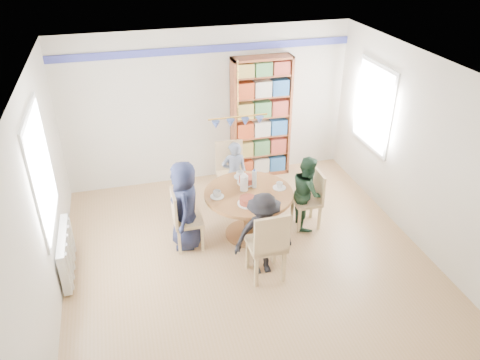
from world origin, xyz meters
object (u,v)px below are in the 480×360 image
object	(u,v)px
radiator	(66,253)
dining_table	(249,203)
bookshelf	(261,119)
chair_far	(231,169)
person_left	(185,205)
person_right	(307,192)
person_near	(263,235)
chair_near	(268,243)
chair_left	(182,217)
chair_right	(311,197)
person_far	(234,174)

from	to	relation	value
radiator	dining_table	xyz separation A→B (m)	(2.58, 0.23, 0.21)
bookshelf	chair_far	bearing A→B (deg)	-135.16
chair_far	person_left	bearing A→B (deg)	-131.42
chair_far	radiator	bearing A→B (deg)	-153.28
chair_far	person_left	world-z (taller)	person_left
person_left	person_right	bearing A→B (deg)	96.62
bookshelf	person_left	bearing A→B (deg)	-133.02
person_left	person_right	distance (m)	1.88
dining_table	person_right	bearing A→B (deg)	2.40
person_right	person_near	xyz separation A→B (m)	(-0.98, -0.89, 0.02)
chair_far	person_right	bearing A→B (deg)	-47.64
dining_table	chair_near	size ratio (longest dim) A/B	1.22
chair_left	radiator	bearing A→B (deg)	-173.16
person_right	chair_left	bearing A→B (deg)	102.26
dining_table	person_left	distance (m)	0.95
person_right	dining_table	bearing A→B (deg)	102.42
chair_left	person_right	size ratio (longest dim) A/B	0.79
person_near	bookshelf	size ratio (longest dim) A/B	0.55
person_near	bookshelf	world-z (taller)	bookshelf
chair_right	chair_far	xyz separation A→B (m)	(-1.01, 1.05, 0.07)
chair_far	person_near	world-z (taller)	person_near
dining_table	bookshelf	size ratio (longest dim) A/B	0.59
person_near	person_right	bearing A→B (deg)	42.84
chair_left	person_near	world-z (taller)	person_near
radiator	chair_right	size ratio (longest dim) A/B	1.10
radiator	person_far	world-z (taller)	person_far
person_far	person_right	bearing A→B (deg)	142.05
radiator	person_far	xyz separation A→B (m)	(2.60, 1.14, 0.22)
dining_table	person_near	bearing A→B (deg)	-93.21
dining_table	person_far	xyz separation A→B (m)	(0.02, 0.91, 0.01)
dining_table	person_near	xyz separation A→B (m)	(-0.05, -0.85, 0.05)
person_left	chair_far	bearing A→B (deg)	144.38
radiator	person_far	size ratio (longest dim) A/B	0.88
radiator	dining_table	world-z (taller)	dining_table
person_right	person_far	size ratio (longest dim) A/B	1.03
chair_left	chair_far	bearing A→B (deg)	48.33
person_right	person_near	bearing A→B (deg)	142.18
chair_far	person_near	xyz separation A→B (m)	(-0.04, -1.92, 0.04)
chair_left	person_left	world-z (taller)	person_left
person_left	radiator	bearing A→B (deg)	-75.90
dining_table	person_far	world-z (taller)	person_far
person_left	person_near	distance (m)	1.24
radiator	chair_left	distance (m)	1.61
radiator	chair_left	bearing A→B (deg)	6.84
person_right	person_near	distance (m)	1.33
chair_right	person_far	world-z (taller)	person_far
radiator	person_far	distance (m)	2.85
person_right	person_far	distance (m)	1.26
person_near	chair_near	bearing A→B (deg)	-82.46
person_near	person_far	bearing A→B (deg)	88.52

